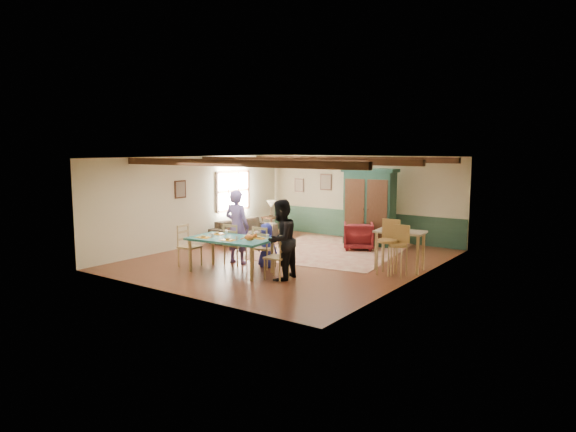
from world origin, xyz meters
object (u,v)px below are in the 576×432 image
Objects in this scene: dining_table at (231,255)px; sofa at (244,230)px; dining_chair_end_right at (277,256)px; person_child at (266,245)px; bar_stool_left at (387,247)px; end_table at (271,226)px; armchair at (358,236)px; person_man at (237,227)px; dining_chair_end_left at (190,246)px; armoire at (370,207)px; dining_chair_far_left at (235,244)px; counter_table at (400,251)px; cat at (249,237)px; dining_chair_far_right at (264,247)px; table_lamp at (271,209)px; bar_stool_right at (398,251)px; person_woman at (281,240)px.

sofa is (-2.52, 3.44, -0.08)m from dining_table.
person_child reaches higher than dining_chair_end_right.
bar_stool_left is (5.63, -1.48, 0.31)m from sofa.
armchair is at bearing -8.91° from end_table.
person_man is at bearing -117.30° from dining_chair_end_right.
armoire is (2.33, 5.24, 0.64)m from dining_chair_end_left.
counter_table is at bearing -160.08° from dining_chair_far_left.
counter_table is (2.57, 2.58, -0.44)m from cat.
dining_chair_far_right is (0.87, 0.09, 0.00)m from dining_chair_far_left.
armchair is 3.73m from table_lamp.
armoire reaches higher than dining_chair_end_left.
bar_stool_left reaches higher than dining_chair_far_right.
counter_table is at bearing -154.86° from dining_chair_far_right.
dining_chair_far_right is (0.36, 0.83, 0.11)m from dining_table.
table_lamp is at bearing 116.64° from cat.
bar_stool_left reaches higher than person_child.
bar_stool_left is (3.63, 1.22, 0.12)m from dining_chair_far_left.
end_table is 0.52× the size of bar_stool_right.
armoire is 3.40m from counter_table.
cat is at bearing -144.68° from bar_stool_right.
person_child is 4.85m from end_table.
armoire reaches higher than cat.
bar_stool_right is at bearing 125.90° from person_woman.
end_table is (-1.99, 4.09, -0.22)m from dining_chair_far_left.
dining_table is 5.00× the size of cat.
person_child is (-1.02, 0.78, -0.35)m from person_woman.
dining_chair_end_right is 0.58× the size of person_woman.
sofa is 6.10m from bar_stool_right.
person_child is at bearing 99.46° from cat.
person_woman reaches higher than counter_table.
sofa is at bearing -58.57° from person_man.
dining_chair_end_left is (-1.26, -0.13, 0.11)m from dining_table.
dining_chair_far_left is 0.55× the size of person_man.
sofa is at bearing -90.69° from end_table.
table_lamp is (-3.65, 0.57, 0.50)m from armchair.
person_man reaches higher than armchair.
cat is at bearing -4.40° from dining_table.
dining_chair_far_right reaches higher than dining_table.
table_lamp is at bearing 3.62° from sofa.
cat reaches higher than sofa.
person_man is 0.83× the size of sofa.
sofa is at bearing 13.57° from dining_chair_end_left.
person_man is (-0.88, -0.00, 0.43)m from dining_chair_far_right.
counter_table is 0.99× the size of bar_stool_right.
armchair is 0.75× the size of counter_table.
person_woman is 2.09× the size of armchair.
bar_stool_left reaches higher than counter_table.
dining_chair_end_right reaches higher than dining_table.
dining_chair_far_right is 4.93m from end_table.
dining_chair_end_right is 3.07m from counter_table.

